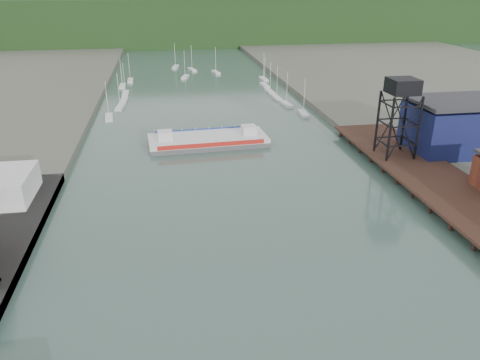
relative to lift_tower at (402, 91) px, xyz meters
name	(u,v)px	position (x,y,z in m)	size (l,w,h in m)	color
east_pier	(435,179)	(2.00, -13.00, -13.75)	(14.00, 70.00, 2.45)	black
lift_tower	(402,91)	(0.00, 0.00, 0.00)	(6.50, 6.50, 16.00)	black
blue_shed	(458,126)	(15.00, 2.00, -8.59)	(20.50, 14.50, 11.30)	#0D103B
marina_sailboats	(198,88)	(-34.92, 80.46, -15.30)	(57.71, 92.65, 0.90)	silver
distant_hills	(172,21)	(-38.98, 243.35, -5.27)	(500.00, 120.00, 80.00)	black
chain_ferry	(208,140)	(-37.24, 19.26, -14.51)	(28.26, 12.76, 3.98)	#525255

